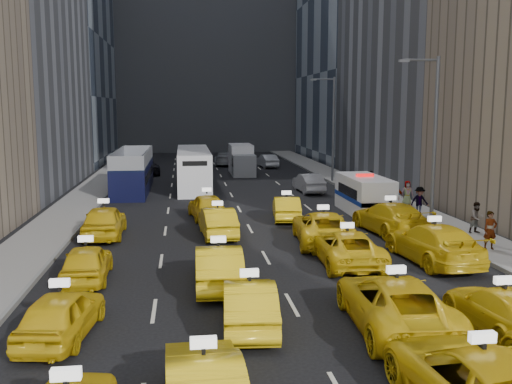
# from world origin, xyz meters

# --- Properties ---
(ground) EXTENTS (160.00, 160.00, 0.00)m
(ground) POSITION_xyz_m (0.00, 0.00, 0.00)
(ground) COLOR black
(ground) RESTS_ON ground
(sidewalk_west) EXTENTS (3.00, 90.00, 0.15)m
(sidewalk_west) POSITION_xyz_m (-10.50, 25.00, 0.07)
(sidewalk_west) COLOR gray
(sidewalk_west) RESTS_ON ground
(sidewalk_east) EXTENTS (3.00, 90.00, 0.15)m
(sidewalk_east) POSITION_xyz_m (10.50, 25.00, 0.07)
(sidewalk_east) COLOR gray
(sidewalk_east) RESTS_ON ground
(curb_west) EXTENTS (0.15, 90.00, 0.18)m
(curb_west) POSITION_xyz_m (-9.05, 25.00, 0.09)
(curb_west) COLOR slate
(curb_west) RESTS_ON ground
(curb_east) EXTENTS (0.15, 90.00, 0.18)m
(curb_east) POSITION_xyz_m (9.05, 25.00, 0.09)
(curb_east) COLOR slate
(curb_east) RESTS_ON ground
(building_backdrop) EXTENTS (30.00, 12.00, 40.00)m
(building_backdrop) POSITION_xyz_m (0.00, 72.00, 20.00)
(building_backdrop) COLOR slate
(building_backdrop) RESTS_ON ground
(streetlight_near) EXTENTS (2.15, 0.22, 9.00)m
(streetlight_near) POSITION_xyz_m (9.18, 12.00, 4.92)
(streetlight_near) COLOR #595B60
(streetlight_near) RESTS_ON ground
(streetlight_far) EXTENTS (2.15, 0.22, 9.00)m
(streetlight_far) POSITION_xyz_m (9.18, 32.00, 4.92)
(streetlight_far) COLOR #595B60
(streetlight_far) RESTS_ON ground
(taxi_2) EXTENTS (2.89, 5.69, 1.54)m
(taxi_2) POSITION_xyz_m (2.61, -5.26, 0.77)
(taxi_2) COLOR gold
(taxi_2) RESTS_ON ground
(taxi_4) EXTENTS (2.17, 4.29, 1.40)m
(taxi_4) POSITION_xyz_m (-6.96, 0.11, 0.70)
(taxi_4) COLOR gold
(taxi_4) RESTS_ON ground
(taxi_5) EXTENTS (1.81, 4.45, 1.44)m
(taxi_5) POSITION_xyz_m (-1.61, 0.29, 0.72)
(taxi_5) COLOR gold
(taxi_5) RESTS_ON ground
(taxi_6) EXTENTS (2.89, 5.76, 1.57)m
(taxi_6) POSITION_xyz_m (2.63, -0.36, 0.78)
(taxi_6) COLOR gold
(taxi_6) RESTS_ON ground
(taxi_7) EXTENTS (2.02, 4.62, 1.32)m
(taxi_7) POSITION_xyz_m (5.62, -0.99, 0.66)
(taxi_7) COLOR gold
(taxi_7) RESTS_ON ground
(taxi_8) EXTENTS (1.75, 4.14, 1.40)m
(taxi_8) POSITION_xyz_m (-7.15, 5.57, 0.70)
(taxi_8) COLOR gold
(taxi_8) RESTS_ON ground
(taxi_9) EXTENTS (1.74, 4.75, 1.56)m
(taxi_9) POSITION_xyz_m (-2.28, 4.17, 0.78)
(taxi_9) COLOR gold
(taxi_9) RESTS_ON ground
(taxi_10) EXTENTS (2.57, 5.23, 1.43)m
(taxi_10) POSITION_xyz_m (3.18, 6.56, 0.71)
(taxi_10) COLOR gold
(taxi_10) RESTS_ON ground
(taxi_11) EXTENTS (2.69, 5.82, 1.65)m
(taxi_11) POSITION_xyz_m (6.87, 6.37, 0.82)
(taxi_11) COLOR gold
(taxi_11) RESTS_ON ground
(taxi_12) EXTENTS (1.95, 4.78, 1.62)m
(taxi_12) POSITION_xyz_m (-7.48, 12.97, 0.81)
(taxi_12) COLOR gold
(taxi_12) RESTS_ON ground
(taxi_13) EXTENTS (1.87, 4.59, 1.48)m
(taxi_13) POSITION_xyz_m (-1.82, 12.37, 0.74)
(taxi_13) COLOR gold
(taxi_13) RESTS_ON ground
(taxi_14) EXTENTS (3.08, 5.76, 1.54)m
(taxi_14) POSITION_xyz_m (3.08, 10.27, 0.77)
(taxi_14) COLOR gold
(taxi_14) RESTS_ON ground
(taxi_15) EXTENTS (2.91, 5.83, 1.63)m
(taxi_15) POSITION_xyz_m (7.06, 12.00, 0.81)
(taxi_15) COLOR gold
(taxi_15) RESTS_ON ground
(taxi_16) EXTENTS (2.36, 4.62, 1.51)m
(taxi_16) POSITION_xyz_m (-2.17, 17.01, 0.75)
(taxi_16) COLOR gold
(taxi_16) RESTS_ON ground
(taxi_17) EXTENTS (1.90, 4.28, 1.37)m
(taxi_17) POSITION_xyz_m (2.38, 16.16, 0.68)
(taxi_17) COLOR gold
(taxi_17) RESTS_ON ground
(nypd_van) EXTENTS (2.63, 5.83, 2.44)m
(nypd_van) POSITION_xyz_m (7.50, 17.63, 1.10)
(nypd_van) COLOR white
(nypd_van) RESTS_ON ground
(double_decker) EXTENTS (2.47, 10.82, 3.15)m
(double_decker) POSITION_xyz_m (-7.37, 28.70, 1.56)
(double_decker) COLOR black
(double_decker) RESTS_ON ground
(city_bus) EXTENTS (2.80, 12.04, 3.09)m
(city_bus) POSITION_xyz_m (-2.70, 30.25, 1.53)
(city_bus) COLOR white
(city_bus) RESTS_ON ground
(box_truck) EXTENTS (2.63, 6.37, 2.84)m
(box_truck) POSITION_xyz_m (2.12, 39.18, 1.39)
(box_truck) COLOR white
(box_truck) RESTS_ON ground
(misc_car_0) EXTENTS (1.77, 4.47, 1.45)m
(misc_car_0) POSITION_xyz_m (6.00, 26.58, 0.72)
(misc_car_0) COLOR #999AA0
(misc_car_0) RESTS_ON ground
(misc_car_1) EXTENTS (3.08, 5.50, 1.45)m
(misc_car_1) POSITION_xyz_m (-7.16, 39.91, 0.73)
(misc_car_1) COLOR black
(misc_car_1) RESTS_ON ground
(misc_car_2) EXTENTS (2.43, 5.31, 1.51)m
(misc_car_2) POSITION_xyz_m (1.02, 47.79, 0.75)
(misc_car_2) COLOR gray
(misc_car_2) RESTS_ON ground
(misc_car_3) EXTENTS (1.95, 4.70, 1.59)m
(misc_car_3) POSITION_xyz_m (-1.65, 43.31, 0.80)
(misc_car_3) COLOR black
(misc_car_3) RESTS_ON ground
(misc_car_4) EXTENTS (1.97, 4.43, 1.41)m
(misc_car_4) POSITION_xyz_m (5.51, 44.93, 0.71)
(misc_car_4) COLOR #A6A9AE
(misc_car_4) RESTS_ON ground
(pedestrian_0) EXTENTS (0.65, 0.44, 1.74)m
(pedestrian_0) POSITION_xyz_m (10.09, 7.62, 1.02)
(pedestrian_0) COLOR gray
(pedestrian_0) RESTS_ON sidewalk_east
(pedestrian_1) EXTENTS (0.84, 0.57, 1.58)m
(pedestrian_1) POSITION_xyz_m (11.18, 10.83, 0.94)
(pedestrian_1) COLOR gray
(pedestrian_1) RESTS_ON sidewalk_east
(pedestrian_2) EXTENTS (1.12, 0.49, 1.71)m
(pedestrian_2) POSITION_xyz_m (10.22, 15.69, 1.01)
(pedestrian_2) COLOR gray
(pedestrian_2) RESTS_ON sidewalk_east
(pedestrian_3) EXTENTS (1.11, 0.75, 1.73)m
(pedestrian_3) POSITION_xyz_m (9.35, 17.26, 1.01)
(pedestrian_3) COLOR gray
(pedestrian_3) RESTS_ON sidewalk_east
(pedestrian_4) EXTENTS (0.84, 0.53, 1.61)m
(pedestrian_4) POSITION_xyz_m (10.87, 19.15, 0.95)
(pedestrian_4) COLOR gray
(pedestrian_4) RESTS_ON sidewalk_east
(pedestrian_5) EXTENTS (1.62, 0.98, 1.68)m
(pedestrian_5) POSITION_xyz_m (10.18, 24.41, 0.99)
(pedestrian_5) COLOR gray
(pedestrian_5) RESTS_ON sidewalk_east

